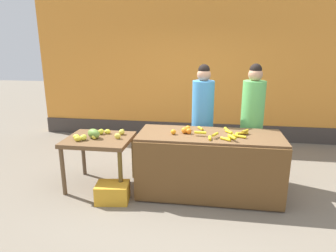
{
  "coord_description": "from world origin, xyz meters",
  "views": [
    {
      "loc": [
        0.33,
        -3.95,
        2.1
      ],
      "look_at": [
        -0.28,
        0.15,
        0.95
      ],
      "focal_mm": 31.71,
      "sensor_mm": 36.0,
      "label": 1
    }
  ],
  "objects_px": {
    "vendor_woman_green_shirt": "(252,123)",
    "produce_crate": "(113,193)",
    "produce_sack": "(158,153)",
    "vendor_woman_blue_shirt": "(202,121)"
  },
  "relations": [
    {
      "from": "vendor_woman_blue_shirt",
      "to": "vendor_woman_green_shirt",
      "type": "bearing_deg",
      "value": -3.51
    },
    {
      "from": "vendor_woman_blue_shirt",
      "to": "produce_sack",
      "type": "bearing_deg",
      "value": 163.41
    },
    {
      "from": "vendor_woman_green_shirt",
      "to": "produce_crate",
      "type": "height_order",
      "value": "vendor_woman_green_shirt"
    },
    {
      "from": "produce_sack",
      "to": "vendor_woman_blue_shirt",
      "type": "bearing_deg",
      "value": -16.59
    },
    {
      "from": "produce_crate",
      "to": "produce_sack",
      "type": "bearing_deg",
      "value": 72.93
    },
    {
      "from": "vendor_woman_green_shirt",
      "to": "produce_crate",
      "type": "relative_size",
      "value": 4.14
    },
    {
      "from": "produce_crate",
      "to": "produce_sack",
      "type": "height_order",
      "value": "produce_sack"
    },
    {
      "from": "produce_crate",
      "to": "vendor_woman_blue_shirt",
      "type": "bearing_deg",
      "value": 42.42
    },
    {
      "from": "vendor_woman_green_shirt",
      "to": "produce_sack",
      "type": "distance_m",
      "value": 1.69
    },
    {
      "from": "vendor_woman_blue_shirt",
      "to": "produce_sack",
      "type": "xyz_separation_m",
      "value": [
        -0.77,
        0.23,
        -0.66
      ]
    }
  ]
}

